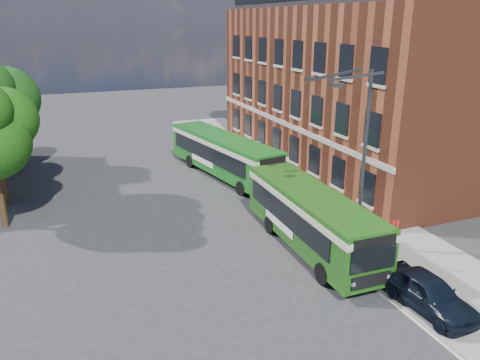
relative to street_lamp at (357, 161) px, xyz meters
name	(u,v)px	position (x,y,z in m)	size (l,w,h in m)	color
ground	(246,251)	(-4.84, 2.00, -4.79)	(120.00, 120.00, 0.00)	#2C2C2F
pavement	(295,184)	(2.16, 10.00, -4.72)	(6.00, 48.00, 0.15)	gray
kerb_line	(256,190)	(-0.89, 10.00, -4.79)	(0.12, 48.00, 0.01)	beige
brick_office	(354,75)	(9.16, 14.00, 2.18)	(12.10, 26.00, 14.20)	brown
street_lamp	(357,161)	(0.00, 0.00, 0.00)	(2.96, 2.38, 9.00)	#313435
bus_stop_sign	(394,241)	(0.76, -2.20, -3.28)	(0.35, 0.08, 2.52)	#313435
bus_front	(311,215)	(-1.64, 1.17, -2.96)	(2.70, 10.41, 3.02)	#1E5414
bus_rear	(224,152)	(-1.84, 13.81, -2.96)	(4.89, 12.44, 3.02)	#15601A
parked_car	(428,293)	(-0.04, -5.41, -3.92)	(1.71, 4.24, 1.45)	black
pedestrian_a	(363,226)	(1.08, 0.50, -3.74)	(0.65, 0.43, 1.79)	black
pedestrian_b	(367,251)	(-0.19, -1.61, -3.91)	(0.71, 0.55, 1.46)	black
tree_right	(8,106)	(-16.24, 20.36, 0.29)	(4.44, 4.22, 7.49)	#362513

